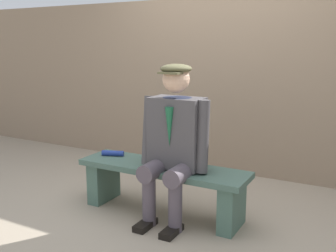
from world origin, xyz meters
name	(u,v)px	position (x,y,z in m)	size (l,w,h in m)	color
ground_plane	(162,213)	(0.00, 0.00, 0.00)	(30.00, 30.00, 0.00)	gray
bench	(162,181)	(0.00, 0.00, 0.30)	(1.50, 0.41, 0.43)	#405C50
seated_man	(174,138)	(-0.14, 0.05, 0.70)	(0.61, 0.56, 1.30)	#444143
rolled_magazine	(113,153)	(0.55, -0.04, 0.46)	(0.05, 0.05, 0.20)	navy
stadium_wall	(225,86)	(0.00, -1.48, 0.98)	(12.00, 0.24, 1.96)	#88725B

